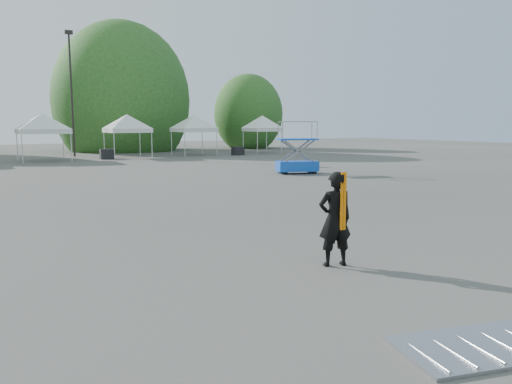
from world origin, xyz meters
TOP-DOWN VIEW (x-y plane):
  - ground at (0.00, 0.00)m, footprint 120.00×120.00m
  - light_pole_east at (3.00, 32.00)m, footprint 0.60×0.25m
  - tree_mid_e at (9.00, 39.00)m, footprint 5.12×5.12m
  - tree_far_e at (22.00, 37.00)m, footprint 3.84×3.84m
  - tent_e at (0.17, 27.86)m, footprint 4.66×4.66m
  - tent_f at (6.35, 28.68)m, footprint 4.37×4.37m
  - tent_g at (11.98, 28.77)m, footprint 4.32×4.32m
  - tent_h at (18.33, 28.22)m, footprint 3.79×3.79m
  - man at (0.83, -2.77)m, footprint 0.73×0.58m
  - scissor_lift at (10.31, 11.66)m, footprint 2.35×1.69m
  - barrier_left at (0.15, -6.38)m, footprint 2.35×1.59m
  - crate_mid at (4.47, 27.70)m, footprint 1.02×0.82m
  - crate_east at (15.10, 26.82)m, footprint 0.96×0.78m

SIDE VIEW (x-z plane):
  - ground at x=0.00m, z-range 0.00..0.00m
  - barrier_left at x=0.15m, z-range 0.00..0.07m
  - crate_east at x=15.10m, z-range 0.00..0.70m
  - crate_mid at x=4.47m, z-range 0.00..0.75m
  - man at x=0.83m, z-range 0.00..1.77m
  - scissor_lift at x=10.31m, z-range 0.01..2.75m
  - tent_h at x=18.33m, z-range 1.12..5.00m
  - tent_g at x=11.98m, z-range 1.12..5.00m
  - tent_f at x=6.35m, z-range 1.12..5.00m
  - tent_e at x=0.17m, z-range 1.12..5.00m
  - tree_far_e at x=22.00m, z-range 0.70..6.55m
  - tree_mid_e at x=9.00m, z-range 0.94..8.74m
  - light_pole_east at x=3.00m, z-range 0.62..10.42m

